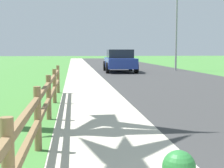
{
  "coord_description": "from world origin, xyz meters",
  "views": [
    {
      "loc": [
        -1.61,
        -0.25,
        1.52
      ],
      "look_at": [
        -0.52,
        8.95,
        0.57
      ],
      "focal_mm": 52.77,
      "sensor_mm": 36.0,
      "label": 1
    }
  ],
  "objects": [
    {
      "name": "street_lamp",
      "position": [
        6.08,
        23.5,
        3.86
      ],
      "size": [
        1.17,
        0.2,
        6.52
      ],
      "color": "gray",
      "rests_on": "ground"
    },
    {
      "name": "curb_concrete",
      "position": [
        -3.0,
        27.0,
        0.0
      ],
      "size": [
        6.0,
        66.0,
        0.01
      ],
      "primitive_type": "cube",
      "color": "#B9B4A0",
      "rests_on": "ground"
    },
    {
      "name": "grass_verge",
      "position": [
        -4.5,
        27.0,
        0.01
      ],
      "size": [
        5.0,
        66.0,
        0.0
      ],
      "primitive_type": "cube",
      "color": "#417C36",
      "rests_on": "ground"
    },
    {
      "name": "ground_plane",
      "position": [
        0.0,
        25.0,
        0.0
      ],
      "size": [
        120.0,
        120.0,
        0.0
      ],
      "primitive_type": "plane",
      "color": "#417C36"
    },
    {
      "name": "rail_fence",
      "position": [
        -2.15,
        5.84,
        0.57
      ],
      "size": [
        0.11,
        11.44,
        0.99
      ],
      "color": "olive",
      "rests_on": "ground"
    },
    {
      "name": "road_asphalt",
      "position": [
        3.5,
        27.0,
        0.0
      ],
      "size": [
        7.0,
        66.0,
        0.01
      ],
      "primitive_type": "cube",
      "color": "#363636",
      "rests_on": "ground"
    },
    {
      "name": "parked_suv_blue",
      "position": [
        1.64,
        22.55,
        0.79
      ],
      "size": [
        2.24,
        4.54,
        1.56
      ],
      "color": "navy",
      "rests_on": "ground"
    }
  ]
}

